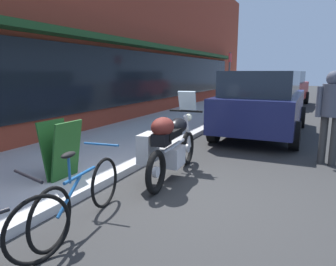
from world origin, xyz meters
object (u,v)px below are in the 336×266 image
(pedestrian_walking, at_px, (332,106))
(parked_car_down_block, at_px, (284,87))
(touring_motorcycle, at_px, (169,143))
(parking_sign_pole, at_px, (229,77))
(parked_bicycle, at_px, (81,196))
(sandwich_board_sign, at_px, (61,150))
(parked_minivan, at_px, (264,101))

(pedestrian_walking, height_order, parked_car_down_block, parked_car_down_block)
(touring_motorcycle, relative_size, parking_sign_pole, 0.92)
(touring_motorcycle, relative_size, parked_bicycle, 1.26)
(sandwich_board_sign, distance_m, parked_car_down_block, 13.98)
(pedestrian_walking, bearing_deg, sandwich_board_sign, 128.64)
(pedestrian_walking, height_order, sandwich_board_sign, pedestrian_walking)
(parking_sign_pole, bearing_deg, sandwich_board_sign, 177.68)
(parked_bicycle, height_order, parked_car_down_block, parked_car_down_block)
(touring_motorcycle, height_order, parked_minivan, parked_minivan)
(parking_sign_pole, bearing_deg, pedestrian_walking, -149.59)
(sandwich_board_sign, height_order, parked_car_down_block, parked_car_down_block)
(parked_bicycle, xyz_separation_m, pedestrian_walking, (3.91, -2.61, 0.75))
(parked_car_down_block, bearing_deg, parked_minivan, -178.80)
(sandwich_board_sign, xyz_separation_m, parked_car_down_block, (13.83, -2.01, 0.37))
(touring_motorcycle, distance_m, parking_sign_pole, 7.96)
(touring_motorcycle, bearing_deg, parked_car_down_block, -2.78)
(touring_motorcycle, height_order, sandwich_board_sign, touring_motorcycle)
(parked_minivan, distance_m, parked_car_down_block, 8.38)
(sandwich_board_sign, distance_m, parking_sign_pole, 8.84)
(sandwich_board_sign, bearing_deg, parking_sign_pole, -2.32)
(touring_motorcycle, relative_size, pedestrian_walking, 1.23)
(parked_minivan, height_order, pedestrian_walking, pedestrian_walking)
(touring_motorcycle, height_order, pedestrian_walking, pedestrian_walking)
(parked_minivan, bearing_deg, parked_bicycle, 170.70)
(touring_motorcycle, relative_size, parked_car_down_block, 0.46)
(parked_car_down_block, bearing_deg, sandwich_board_sign, 171.73)
(parked_bicycle, height_order, parking_sign_pole, parking_sign_pole)
(sandwich_board_sign, bearing_deg, touring_motorcycle, -55.73)
(touring_motorcycle, distance_m, parked_car_down_block, 12.90)
(parked_bicycle, bearing_deg, parked_minivan, -9.30)
(touring_motorcycle, distance_m, sandwich_board_sign, 1.68)
(touring_motorcycle, xyz_separation_m, parked_bicycle, (-1.85, 0.24, -0.24))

